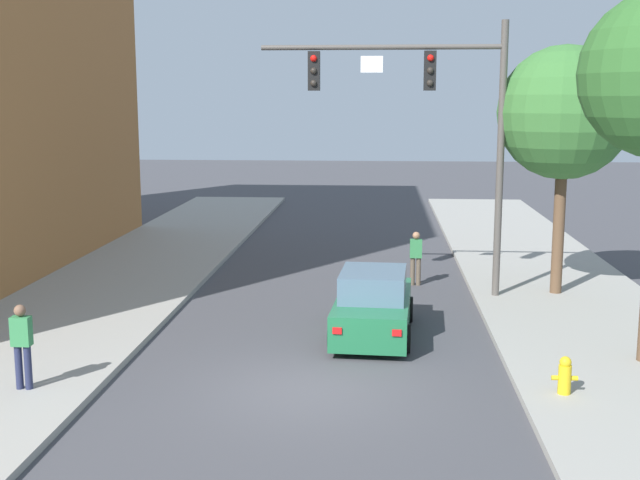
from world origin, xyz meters
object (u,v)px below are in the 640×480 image
at_px(pedestrian_sidewalk_left_walker, 22,342).
at_px(street_tree_second, 564,113).
at_px(fire_hydrant, 565,375).
at_px(car_lead_green, 373,306).
at_px(traffic_signal_mast, 432,108).
at_px(pedestrian_crossing_road, 416,256).

relative_size(pedestrian_sidewalk_left_walker, street_tree_second, 0.24).
xyz_separation_m(fire_hydrant, street_tree_second, (1.54, 8.21, 4.68)).
bearing_deg(fire_hydrant, car_lead_green, 131.40).
distance_m(traffic_signal_mast, car_lead_green, 6.10).
bearing_deg(traffic_signal_mast, pedestrian_sidewalk_left_walker, -134.29).
relative_size(car_lead_green, pedestrian_sidewalk_left_walker, 2.64).
height_order(pedestrian_sidewalk_left_walker, fire_hydrant, pedestrian_sidewalk_left_walker).
distance_m(traffic_signal_mast, pedestrian_crossing_road, 4.77).
height_order(fire_hydrant, street_tree_second, street_tree_second).
bearing_deg(pedestrian_crossing_road, pedestrian_sidewalk_left_walker, -127.84).
bearing_deg(pedestrian_crossing_road, traffic_signal_mast, -80.60).
bearing_deg(fire_hydrant, pedestrian_crossing_road, 104.00).
bearing_deg(fire_hydrant, traffic_signal_mast, 105.01).
relative_size(traffic_signal_mast, pedestrian_sidewalk_left_walker, 4.57).
height_order(car_lead_green, street_tree_second, street_tree_second).
bearing_deg(car_lead_green, traffic_signal_mast, 67.68).
distance_m(pedestrian_crossing_road, street_tree_second, 5.94).
bearing_deg(fire_hydrant, pedestrian_sidewalk_left_walker, -177.20).
bearing_deg(car_lead_green, pedestrian_crossing_road, 77.28).
bearing_deg(street_tree_second, car_lead_green, -141.18).
height_order(traffic_signal_mast, pedestrian_sidewalk_left_walker, traffic_signal_mast).
bearing_deg(pedestrian_sidewalk_left_walker, traffic_signal_mast, 45.71).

